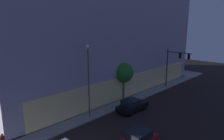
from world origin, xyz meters
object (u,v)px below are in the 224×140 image
at_px(traffic_light_far_corner, 175,61).
at_px(street_lamp_sidewalk, 88,73).
at_px(car_red, 137,140).
at_px(sidewalk_tree, 123,73).
at_px(car_black, 132,105).
at_px(modern_building, 83,29).

xyz_separation_m(traffic_light_far_corner, street_lamp_sidewalk, (-17.78, 1.80, 0.48)).
xyz_separation_m(street_lamp_sidewalk, car_red, (-1.04, -8.03, -4.68)).
distance_m(sidewalk_tree, car_black, 5.52).
bearing_deg(sidewalk_tree, car_black, -123.15).
bearing_deg(traffic_light_far_corner, street_lamp_sidewalk, 174.23).
distance_m(street_lamp_sidewalk, car_black, 7.36).
distance_m(traffic_light_far_corner, sidewalk_tree, 10.77).
bearing_deg(car_black, modern_building, 74.01).
xyz_separation_m(street_lamp_sidewalk, car_black, (5.06, -2.53, -4.70)).
bearing_deg(modern_building, street_lamp_sidewalk, -125.36).
relative_size(car_red, car_black, 0.96).
xyz_separation_m(modern_building, traffic_light_far_corner, (8.08, -15.46, -5.56)).
xyz_separation_m(traffic_light_far_corner, car_red, (-18.82, -6.24, -4.19)).
bearing_deg(street_lamp_sidewalk, traffic_light_far_corner, -5.77).
xyz_separation_m(traffic_light_far_corner, car_black, (-12.72, -0.73, -4.22)).
relative_size(sidewalk_tree, car_red, 1.29).
height_order(modern_building, traffic_light_far_corner, modern_building).
bearing_deg(street_lamp_sidewalk, car_red, -97.34).
relative_size(modern_building, car_red, 8.82).
relative_size(modern_building, street_lamp_sidewalk, 4.41).
bearing_deg(car_red, modern_building, 63.68).
bearing_deg(modern_building, sidewalk_tree, -100.17).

